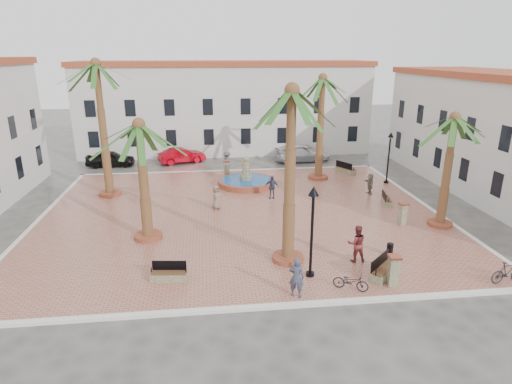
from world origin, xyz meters
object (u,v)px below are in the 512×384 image
at_px(palm_e, 453,131).
at_px(bench_e, 386,200).
at_px(pedestrian_fountain_a, 216,197).
at_px(bollard_se, 393,270).
at_px(palm_sw, 140,140).
at_px(cyclist_b, 357,243).
at_px(lamppost_e, 389,149).
at_px(bench_s, 169,275).
at_px(bollard_n, 226,169).
at_px(litter_bin, 390,249).
at_px(pedestrian_north, 227,162).
at_px(fountain, 246,181).
at_px(bollard_e, 403,214).
at_px(car_black, 110,159).
at_px(car_white, 304,152).
at_px(palm_ne, 322,89).
at_px(lamppost_s, 313,216).
at_px(pedestrian_fountain_b, 272,187).
at_px(bicycle_a, 351,281).
at_px(bicycle_b, 508,272).
at_px(palm_s, 292,111).
at_px(bench_se, 383,271).
at_px(palm_nw, 97,77).
at_px(pedestrian_east, 370,184).
at_px(bench_ne, 345,170).
at_px(car_silver, 300,155).
at_px(cyclist_a, 296,277).
at_px(car_red, 182,156).

bearing_deg(palm_e, bench_e, 112.26).
bearing_deg(pedestrian_fountain_a, bollard_se, -89.24).
bearing_deg(palm_sw, cyclist_b, -20.83).
bearing_deg(lamppost_e, bench_s, -139.86).
distance_m(bollard_n, litter_bin, 17.41).
distance_m(bollard_n, pedestrian_north, 1.90).
height_order(fountain, bollard_e, fountain).
xyz_separation_m(car_black, car_white, (18.87, 0.68, -0.02)).
bearing_deg(palm_ne, cyclist_b, -97.32).
distance_m(lamppost_s, pedestrian_fountain_b, 11.82).
height_order(palm_sw, bench_s, palm_sw).
bearing_deg(fountain, bollard_e, -47.06).
relative_size(palm_ne, bicycle_a, 5.44).
height_order(palm_sw, bicycle_b, palm_sw).
xyz_separation_m(litter_bin, bicycle_a, (-3.19, -3.14, 0.09)).
bearing_deg(lamppost_e, bollard_se, -111.95).
height_order(palm_s, cyclist_b, palm_s).
bearing_deg(pedestrian_fountain_a, palm_ne, 2.10).
bearing_deg(palm_sw, bench_se, -26.63).
bearing_deg(bicycle_a, bollard_n, 40.72).
distance_m(palm_nw, lamppost_e, 22.58).
bearing_deg(pedestrian_north, bench_s, 150.07).
height_order(pedestrian_north, pedestrian_east, pedestrian_north).
height_order(palm_s, bench_ne, palm_s).
xyz_separation_m(lamppost_s, pedestrian_east, (7.40, 11.74, -2.27)).
xyz_separation_m(cyclist_b, pedestrian_fountain_b, (-2.77, 10.38, -0.12)).
distance_m(fountain, palm_sw, 12.92).
distance_m(palm_nw, car_silver, 20.43).
xyz_separation_m(fountain, pedestrian_north, (-1.32, 4.04, 0.61)).
height_order(palm_s, lamppost_s, palm_s).
height_order(bench_s, pedestrian_east, pedestrian_east).
bearing_deg(bollard_n, bicycle_b, -57.51).
relative_size(palm_e, bicycle_b, 3.92).
bearing_deg(palm_s, cyclist_b, -8.66).
relative_size(cyclist_a, pedestrian_fountain_b, 1.08).
height_order(bench_s, car_black, car_black).
distance_m(lamppost_s, litter_bin, 5.68).
xyz_separation_m(bench_e, cyclist_b, (-5.09, -8.20, 0.74)).
height_order(pedestrian_fountain_b, car_red, pedestrian_fountain_b).
xyz_separation_m(bollard_se, bollard_n, (-6.66, 18.54, 0.02)).
relative_size(palm_s, pedestrian_fountain_b, 5.23).
height_order(palm_nw, bicycle_a, palm_nw).
bearing_deg(palm_sw, car_white, 54.08).
bearing_deg(pedestrian_fountain_a, car_white, 22.39).
distance_m(pedestrian_fountain_b, car_white, 13.13).
relative_size(fountain, palm_e, 0.65).
bearing_deg(bicycle_b, car_black, 34.40).
relative_size(lamppost_e, car_white, 0.79).
bearing_deg(cyclist_a, fountain, -63.65).
distance_m(palm_e, bench_s, 17.79).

